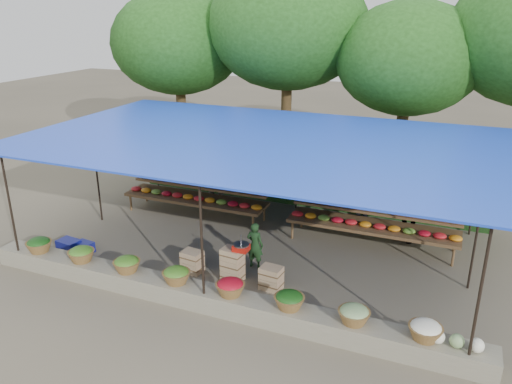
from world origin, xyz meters
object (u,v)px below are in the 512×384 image
at_px(vendor_seated, 255,245).
at_px(blue_crate_back, 84,247).
at_px(weighing_scale, 241,247).
at_px(crate_counter, 231,267).
at_px(blue_crate_front, 69,246).

height_order(vendor_seated, blue_crate_back, vendor_seated).
bearing_deg(weighing_scale, crate_counter, 180.00).
distance_m(crate_counter, vendor_seated, 0.83).
height_order(crate_counter, blue_crate_back, crate_counter).
bearing_deg(weighing_scale, blue_crate_front, -176.40).
height_order(crate_counter, vendor_seated, vendor_seated).
distance_m(crate_counter, weighing_scale, 0.60).
relative_size(crate_counter, blue_crate_front, 4.61).
bearing_deg(vendor_seated, weighing_scale, 93.45).
xyz_separation_m(crate_counter, vendor_seated, (0.25, 0.75, 0.24)).
bearing_deg(blue_crate_front, weighing_scale, 10.70).
bearing_deg(vendor_seated, blue_crate_front, 16.90).
bearing_deg(crate_counter, blue_crate_front, -176.20).
bearing_deg(blue_crate_front, vendor_seated, 20.03).
xyz_separation_m(crate_counter, blue_crate_back, (-3.89, -0.16, -0.18)).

